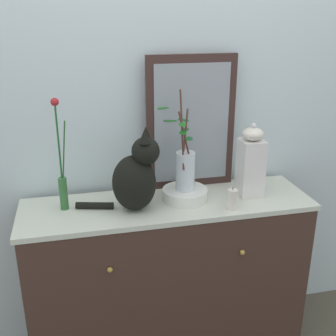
% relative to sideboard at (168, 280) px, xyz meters
% --- Properties ---
extents(wall_back, '(4.40, 0.08, 2.60)m').
position_rel_sideboard_xyz_m(wall_back, '(0.00, 0.28, 0.85)').
color(wall_back, silver).
rests_on(wall_back, ground_plane).
extents(sideboard, '(1.42, 0.43, 0.90)m').
position_rel_sideboard_xyz_m(sideboard, '(0.00, 0.00, 0.00)').
color(sideboard, '#402B22').
rests_on(sideboard, ground_plane).
extents(mirror_leaning, '(0.46, 0.03, 0.68)m').
position_rel_sideboard_xyz_m(mirror_leaning, '(0.16, 0.18, 0.79)').
color(mirror_leaning, '#3A2520').
rests_on(mirror_leaning, sideboard).
extents(cat_sitting, '(0.40, 0.22, 0.39)m').
position_rel_sideboard_xyz_m(cat_sitting, '(-0.16, -0.04, 0.61)').
color(cat_sitting, black).
rests_on(cat_sitting, sideboard).
extents(vase_slim_green, '(0.06, 0.04, 0.53)m').
position_rel_sideboard_xyz_m(vase_slim_green, '(-0.49, 0.04, 0.62)').
color(vase_slim_green, '#326933').
rests_on(vase_slim_green, sideboard).
extents(bowl_porcelain, '(0.22, 0.22, 0.06)m').
position_rel_sideboard_xyz_m(bowl_porcelain, '(0.09, 0.02, 0.48)').
color(bowl_porcelain, white).
rests_on(bowl_porcelain, sideboard).
extents(vase_glass_clear, '(0.19, 0.21, 0.48)m').
position_rel_sideboard_xyz_m(vase_glass_clear, '(0.09, 0.02, 0.62)').
color(vase_glass_clear, silver).
rests_on(vase_glass_clear, bowl_porcelain).
extents(jar_lidded_porcelain, '(0.12, 0.12, 0.37)m').
position_rel_sideboard_xyz_m(jar_lidded_porcelain, '(0.42, -0.00, 0.62)').
color(jar_lidded_porcelain, silver).
rests_on(jar_lidded_porcelain, sideboard).
extents(candle_pillar, '(0.05, 0.05, 0.11)m').
position_rel_sideboard_xyz_m(candle_pillar, '(0.28, -0.14, 0.50)').
color(candle_pillar, silver).
rests_on(candle_pillar, sideboard).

